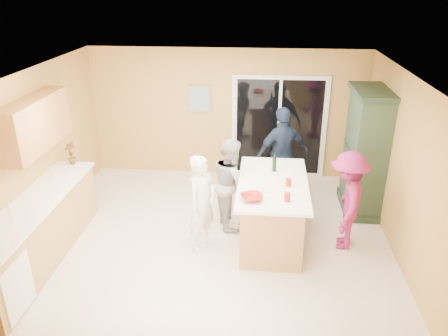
# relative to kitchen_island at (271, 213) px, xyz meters

# --- Properties ---
(floor) EXTENTS (5.50, 5.50, 0.00)m
(floor) POSITION_rel_kitchen_island_xyz_m (-0.90, 0.03, -0.47)
(floor) COLOR white
(floor) RESTS_ON ground
(ceiling) EXTENTS (5.50, 5.00, 0.10)m
(ceiling) POSITION_rel_kitchen_island_xyz_m (-0.90, 0.03, 2.13)
(ceiling) COLOR white
(ceiling) RESTS_ON wall_back
(wall_back) EXTENTS (5.50, 0.10, 2.60)m
(wall_back) POSITION_rel_kitchen_island_xyz_m (-0.90, 2.53, 0.83)
(wall_back) COLOR #DEAB5B
(wall_back) RESTS_ON ground
(wall_front) EXTENTS (5.50, 0.10, 2.60)m
(wall_front) POSITION_rel_kitchen_island_xyz_m (-0.90, -2.47, 0.83)
(wall_front) COLOR #DEAB5B
(wall_front) RESTS_ON ground
(wall_left) EXTENTS (0.10, 5.00, 2.60)m
(wall_left) POSITION_rel_kitchen_island_xyz_m (-3.65, 0.03, 0.83)
(wall_left) COLOR #DEAB5B
(wall_left) RESTS_ON ground
(wall_right) EXTENTS (0.10, 5.00, 2.60)m
(wall_right) POSITION_rel_kitchen_island_xyz_m (1.85, 0.03, 0.83)
(wall_right) COLOR #DEAB5B
(wall_right) RESTS_ON ground
(left_cabinet_run) EXTENTS (0.65, 3.05, 1.24)m
(left_cabinet_run) POSITION_rel_kitchen_island_xyz_m (-3.35, -1.02, -0.01)
(left_cabinet_run) COLOR #AF8844
(left_cabinet_run) RESTS_ON floor
(upper_cabinets) EXTENTS (0.35, 1.60, 0.75)m
(upper_cabinets) POSITION_rel_kitchen_island_xyz_m (-3.48, -0.17, 1.40)
(upper_cabinets) COLOR #AF8844
(upper_cabinets) RESTS_ON wall_left
(sliding_door) EXTENTS (1.90, 0.07, 2.10)m
(sliding_door) POSITION_rel_kitchen_island_xyz_m (0.15, 2.49, 0.58)
(sliding_door) COLOR silver
(sliding_door) RESTS_ON floor
(framed_picture) EXTENTS (0.46, 0.04, 0.56)m
(framed_picture) POSITION_rel_kitchen_island_xyz_m (-1.45, 2.51, 1.13)
(framed_picture) COLOR #A17B50
(framed_picture) RESTS_ON wall_back
(kitchen_island) EXTENTS (1.06, 1.93, 1.01)m
(kitchen_island) POSITION_rel_kitchen_island_xyz_m (0.00, 0.00, 0.00)
(kitchen_island) COLOR #AF8844
(kitchen_island) RESTS_ON floor
(green_hutch) EXTENTS (0.62, 1.18, 2.17)m
(green_hutch) POSITION_rel_kitchen_island_xyz_m (1.59, 1.18, 0.59)
(green_hutch) COLOR #213525
(green_hutch) RESTS_ON floor
(woman_white) EXTENTS (0.59, 0.66, 1.51)m
(woman_white) POSITION_rel_kitchen_island_xyz_m (-1.03, -0.30, 0.28)
(woman_white) COLOR silver
(woman_white) RESTS_ON floor
(woman_grey) EXTENTS (0.76, 0.87, 1.51)m
(woman_grey) POSITION_rel_kitchen_island_xyz_m (-0.66, 0.43, 0.28)
(woman_grey) COLOR #ADADB0
(woman_grey) RESTS_ON floor
(woman_navy) EXTENTS (1.12, 0.85, 1.76)m
(woman_navy) POSITION_rel_kitchen_island_xyz_m (0.19, 1.43, 0.41)
(woman_navy) COLOR #1B253C
(woman_navy) RESTS_ON floor
(woman_magenta) EXTENTS (0.75, 1.09, 1.54)m
(woman_magenta) POSITION_rel_kitchen_island_xyz_m (1.10, -0.07, 0.30)
(woman_magenta) COLOR #911F59
(woman_magenta) RESTS_ON floor
(serving_bowl) EXTENTS (0.39, 0.39, 0.07)m
(serving_bowl) POSITION_rel_kitchen_island_xyz_m (-0.30, -0.61, 0.57)
(serving_bowl) COLOR #B61F14
(serving_bowl) RESTS_ON kitchen_island
(tulip_vase) EXTENTS (0.24, 0.21, 0.39)m
(tulip_vase) POSITION_rel_kitchen_island_xyz_m (-3.35, 0.55, 0.66)
(tulip_vase) COLOR #AC1123
(tulip_vase) RESTS_ON left_cabinet_run
(tumbler_near) EXTENTS (0.10, 0.10, 0.12)m
(tumbler_near) POSITION_rel_kitchen_island_xyz_m (0.18, -0.60, 0.60)
(tumbler_near) COLOR #B61F14
(tumbler_near) RESTS_ON kitchen_island
(tumbler_far) EXTENTS (0.08, 0.08, 0.12)m
(tumbler_far) POSITION_rel_kitchen_island_xyz_m (0.22, -0.12, 0.59)
(tumbler_far) COLOR #B61F14
(tumbler_far) RESTS_ON kitchen_island
(wine_bottle) EXTENTS (0.07, 0.07, 0.29)m
(wine_bottle) POSITION_rel_kitchen_island_xyz_m (0.02, 0.41, 0.65)
(wine_bottle) COLOR black
(wine_bottle) RESTS_ON kitchen_island
(white_plate) EXTENTS (0.20, 0.20, 0.01)m
(white_plate) POSITION_rel_kitchen_island_xyz_m (-0.14, -0.31, 0.54)
(white_plate) COLOR silver
(white_plate) RESTS_ON kitchen_island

